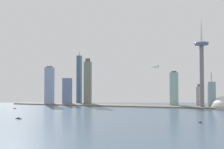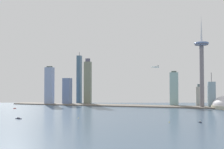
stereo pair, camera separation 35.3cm
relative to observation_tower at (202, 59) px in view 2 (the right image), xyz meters
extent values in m
plane|color=#42566C|center=(-251.75, -454.86, -150.84)|extent=(6000.00, 6000.00, 0.00)
cube|color=#6A6158|center=(-251.75, 2.54, -149.13)|extent=(783.11, 59.66, 3.42)
cylinder|color=slate|center=(0.00, 0.00, -51.48)|extent=(12.74, 12.74, 198.72)
ellipsoid|color=#657AA8|center=(0.00, 0.00, 47.88)|extent=(44.54, 44.54, 12.33)
torus|color=slate|center=(0.00, 0.00, 43.57)|extent=(40.33, 40.33, 2.47)
cone|color=silver|center=(0.00, 0.00, 94.95)|extent=(6.37, 6.37, 81.81)
cube|color=#899CC2|center=(-516.57, -0.19, -84.78)|extent=(27.98, 22.60, 132.11)
cube|color=#546159|center=(-516.57, -0.19, -16.70)|extent=(16.79, 13.56, 4.06)
cube|color=#657AA8|center=(-452.65, 10.72, -104.08)|extent=(25.94, 27.32, 93.53)
cube|color=#87A3B2|center=(29.95, 22.77, -110.70)|extent=(21.98, 27.49, 80.28)
cylinder|color=#4C4C51|center=(29.95, 22.77, -56.16)|extent=(1.60, 1.60, 28.81)
cube|color=gray|center=(-387.94, 44.70, -74.26)|extent=(25.12, 15.70, 153.17)
cube|color=#5A576A|center=(-387.94, 44.70, 8.21)|extent=(15.07, 9.42, 11.76)
cube|color=#43627A|center=(-429.82, 67.26, -61.53)|extent=(15.29, 18.26, 178.61)
cylinder|color=#4C4C51|center=(-429.82, 67.26, 34.46)|extent=(1.60, 1.60, 13.37)
cube|color=#8DB3B1|center=(-84.31, 48.95, -95.06)|extent=(27.97, 24.92, 111.56)
cube|color=#546158|center=(-84.31, 48.95, -36.95)|extent=(16.78, 14.95, 4.66)
cube|color=#ACA497|center=(0.58, 92.52, -119.18)|extent=(26.56, 20.20, 63.31)
cube|color=#526567|center=(0.58, 92.52, -82.81)|extent=(15.94, 12.12, 9.44)
cube|color=#202539|center=(-28.59, -312.31, -150.07)|extent=(5.58, 6.90, 1.54)
cube|color=#9DA1A2|center=(-28.59, -312.31, -148.24)|extent=(2.98, 3.37, 2.12)
cube|color=black|center=(-398.97, -353.87, -150.06)|extent=(15.30, 7.63, 1.56)
cube|color=#9498A2|center=(-398.97, -353.87, -148.22)|extent=(7.00, 4.34, 2.13)
cylinder|color=silver|center=(-398.97, -353.87, -145.24)|extent=(0.24, 0.24, 3.83)
cube|color=#AE1C20|center=(-541.47, -165.58, -150.16)|extent=(9.01, 5.87, 1.36)
cube|color=silver|center=(-541.47, -165.58, -148.44)|extent=(4.23, 3.19, 2.08)
cone|color=yellow|center=(-86.58, -323.17, -149.82)|extent=(1.56, 1.56, 2.05)
cone|color=green|center=(-105.76, -147.71, -150.02)|extent=(1.10, 1.10, 1.65)
cone|color=yellow|center=(-278.70, -314.42, -149.68)|extent=(1.21, 1.21, 2.33)
cylinder|color=silver|center=(-145.01, 35.71, -21.08)|extent=(23.86, 24.44, 3.42)
sphere|color=silver|center=(-155.71, 24.68, -21.08)|extent=(3.42, 3.42, 3.42)
cube|color=silver|center=(-145.01, 35.71, -19.54)|extent=(25.99, 25.38, 0.50)
cube|color=silver|center=(-136.02, 44.97, -20.57)|extent=(10.02, 9.84, 0.40)
cube|color=#2D333D|center=(-136.02, 44.97, -16.87)|extent=(2.21, 2.26, 5.00)
camera|label=1|loc=(-67.32, -839.65, -73.92)|focal=41.58mm
camera|label=2|loc=(-66.98, -839.57, -73.92)|focal=41.58mm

